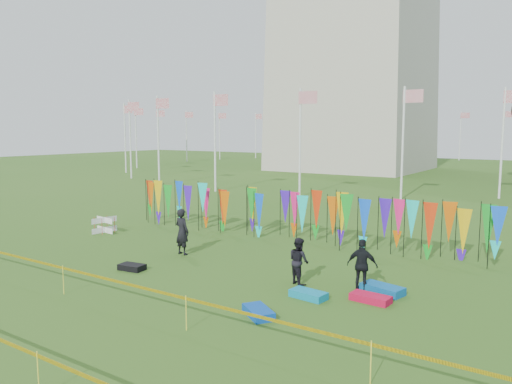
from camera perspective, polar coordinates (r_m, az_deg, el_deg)
The scene contains 13 objects.
ground at distance 16.77m, azimuth -9.77°, elevation -10.21°, with size 160.00×160.00×0.00m, color #2F5919.
flagpole_ring at distance 64.63m, azimuth 11.03°, elevation 6.12°, with size 57.40×56.16×8.00m.
banner_row at distance 22.44m, azimuth 4.50°, elevation -2.16°, with size 18.64×0.64×2.24m.
caution_tape_near at distance 15.02m, azimuth -17.46°, elevation -9.41°, with size 26.00×0.02×0.90m.
box_kite at distance 25.32m, azimuth -16.92°, elevation -3.62°, with size 0.70×0.70×0.77m.
person_left at distance 20.19m, azimuth -8.45°, elevation -4.50°, with size 0.68×0.49×1.85m, color black.
person_mid at distance 16.32m, azimuth 4.92°, elevation -7.84°, with size 0.74×0.46×1.53m, color black.
person_right at distance 15.90m, azimuth 12.05°, elevation -8.18°, with size 0.95×0.54×1.63m, color black.
kite_bag_turquoise at distance 15.19m, azimuth 6.01°, elevation -11.58°, with size 1.08×0.54×0.22m, color #0C89B4.
kite_bag_blue at distance 13.74m, azimuth 0.27°, elevation -13.57°, with size 1.06×0.55×0.22m, color #0B48B5.
kite_bag_red at distance 15.18m, azimuth 12.96°, elevation -11.74°, with size 1.15×0.53×0.21m, color red.
kite_bag_black at distance 18.51m, azimuth -13.99°, elevation -8.33°, with size 0.91×0.53×0.21m, color black.
kite_bag_teal at distance 16.02m, azimuth 14.24°, elevation -10.71°, with size 1.28×0.61×0.25m, color #0C62AD.
Camera 1 is at (11.11, -11.54, 4.96)m, focal length 35.00 mm.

